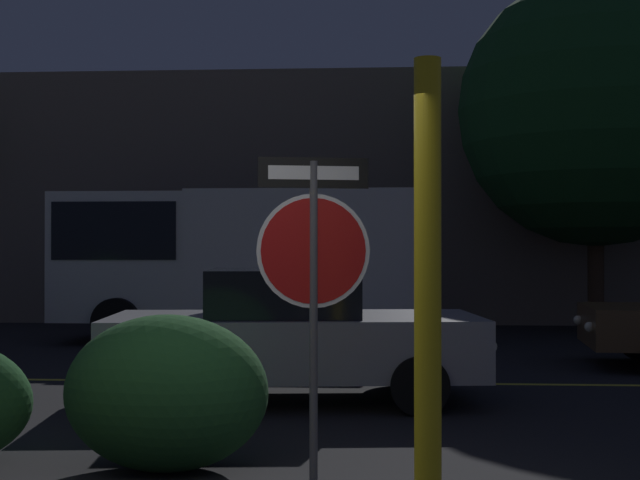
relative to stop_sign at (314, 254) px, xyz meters
The scene contains 8 objects.
road_center_stripe 5.06m from the stop_sign, 96.53° to the left, with size 39.35×0.12×0.01m, color gold.
stop_sign is the anchor object (origin of this frame).
yellow_pole_right 1.80m from the stop_sign, 65.90° to the right, with size 0.15×0.15×2.70m, color yellow.
hedge_bush_3 1.57m from the stop_sign, 167.02° to the left, with size 1.55×1.13×1.18m, color #1E4C23.
passing_car_2 3.56m from the stop_sign, 97.97° to the left, with size 4.28×2.31×1.45m.
delivery_truck 9.88m from the stop_sign, 103.24° to the left, with size 6.33×2.49×2.70m.
tree_2 12.85m from the stop_sign, 67.50° to the left, with size 5.43×5.43×7.15m.
building_backdrop 15.47m from the stop_sign, 92.48° to the left, with size 32.61×4.27×5.68m, color #7A6B5B.
Camera 1 is at (1.00, -4.90, 1.68)m, focal length 50.00 mm.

